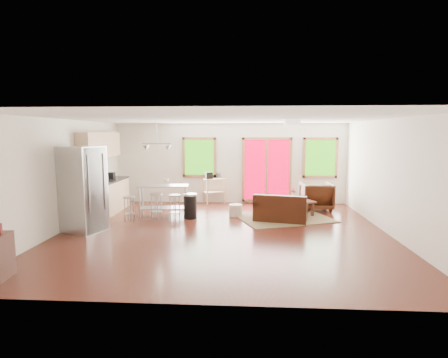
# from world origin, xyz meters

# --- Properties ---
(floor) EXTENTS (7.50, 7.00, 0.02)m
(floor) POSITION_xyz_m (0.00, 0.00, -0.01)
(floor) COLOR #34130D
(floor) RESTS_ON ground
(ceiling) EXTENTS (7.50, 7.00, 0.02)m
(ceiling) POSITION_xyz_m (0.00, 0.00, 2.61)
(ceiling) COLOR white
(ceiling) RESTS_ON ground
(back_wall) EXTENTS (7.50, 0.02, 2.60)m
(back_wall) POSITION_xyz_m (0.00, 3.51, 1.30)
(back_wall) COLOR silver
(back_wall) RESTS_ON ground
(left_wall) EXTENTS (0.02, 7.00, 2.60)m
(left_wall) POSITION_xyz_m (-3.76, 0.00, 1.30)
(left_wall) COLOR silver
(left_wall) RESTS_ON ground
(right_wall) EXTENTS (0.02, 7.00, 2.60)m
(right_wall) POSITION_xyz_m (3.76, 0.00, 1.30)
(right_wall) COLOR silver
(right_wall) RESTS_ON ground
(front_wall) EXTENTS (7.50, 0.02, 2.60)m
(front_wall) POSITION_xyz_m (0.00, -3.51, 1.30)
(front_wall) COLOR silver
(front_wall) RESTS_ON ground
(window_left) EXTENTS (1.10, 0.05, 1.30)m
(window_left) POSITION_xyz_m (-1.00, 3.46, 1.50)
(window_left) COLOR #1D540A
(window_left) RESTS_ON back_wall
(french_doors) EXTENTS (1.60, 0.05, 2.10)m
(french_doors) POSITION_xyz_m (1.20, 3.46, 1.10)
(french_doors) COLOR #AD001F
(french_doors) RESTS_ON back_wall
(window_right) EXTENTS (1.10, 0.05, 1.30)m
(window_right) POSITION_xyz_m (2.90, 3.46, 1.50)
(window_right) COLOR #1D540A
(window_right) RESTS_ON back_wall
(rug) EXTENTS (2.84, 2.53, 0.02)m
(rug) POSITION_xyz_m (1.54, 1.44, 0.01)
(rug) COLOR #4A6642
(rug) RESTS_ON floor
(loveseat) EXTENTS (1.48, 1.04, 0.72)m
(loveseat) POSITION_xyz_m (1.43, 1.13, 0.28)
(loveseat) COLOR black
(loveseat) RESTS_ON floor
(coffee_table) EXTENTS (1.22, 0.98, 0.43)m
(coffee_table) POSITION_xyz_m (1.84, 1.70, 0.37)
(coffee_table) COLOR #341C13
(coffee_table) RESTS_ON floor
(armchair) EXTENTS (0.91, 0.85, 0.90)m
(armchair) POSITION_xyz_m (2.63, 2.56, 0.45)
(armchair) COLOR black
(armchair) RESTS_ON floor
(ottoman) EXTENTS (0.73, 0.73, 0.44)m
(ottoman) POSITION_xyz_m (1.30, 2.10, 0.22)
(ottoman) COLOR black
(ottoman) RESTS_ON floor
(pouf) EXTENTS (0.49, 0.49, 0.32)m
(pouf) POSITION_xyz_m (0.24, 1.60, 0.16)
(pouf) COLOR beige
(pouf) RESTS_ON floor
(vase) EXTENTS (0.23, 0.24, 0.33)m
(vase) POSITION_xyz_m (1.85, 1.86, 0.52)
(vase) COLOR silver
(vase) RESTS_ON coffee_table
(book) EXTENTS (0.20, 0.09, 0.27)m
(book) POSITION_xyz_m (1.94, 1.59, 0.53)
(book) COLOR maroon
(book) RESTS_ON coffee_table
(cabinets) EXTENTS (0.64, 2.24, 2.30)m
(cabinets) POSITION_xyz_m (-3.49, 1.70, 0.93)
(cabinets) COLOR tan
(cabinets) RESTS_ON floor
(refrigerator) EXTENTS (1.00, 0.99, 1.98)m
(refrigerator) POSITION_xyz_m (-3.23, -0.11, 0.99)
(refrigerator) COLOR #B7BABC
(refrigerator) RESTS_ON floor
(island) EXTENTS (1.41, 0.69, 0.86)m
(island) POSITION_xyz_m (-1.75, 1.50, 0.59)
(island) COLOR #B7BABC
(island) RESTS_ON floor
(cup) EXTENTS (0.15, 0.13, 0.13)m
(cup) POSITION_xyz_m (-1.65, 1.44, 1.01)
(cup) COLOR white
(cup) RESTS_ON island
(bar_stool_a) EXTENTS (0.36, 0.36, 0.66)m
(bar_stool_a) POSITION_xyz_m (-2.49, 0.83, 0.49)
(bar_stool_a) COLOR #B7BABC
(bar_stool_a) RESTS_ON floor
(bar_stool_b) EXTENTS (0.42, 0.42, 0.70)m
(bar_stool_b) POSITION_xyz_m (-1.84, 1.09, 0.52)
(bar_stool_b) COLOR #B7BABC
(bar_stool_b) RESTS_ON floor
(bar_stool_c) EXTENTS (0.42, 0.42, 0.68)m
(bar_stool_c) POSITION_xyz_m (-1.34, 1.03, 0.51)
(bar_stool_c) COLOR #B7BABC
(bar_stool_c) RESTS_ON floor
(trash_can) EXTENTS (0.46, 0.46, 0.67)m
(trash_can) POSITION_xyz_m (-0.97, 1.28, 0.34)
(trash_can) COLOR black
(trash_can) RESTS_ON floor
(kitchen_cart) EXTENTS (0.80, 0.67, 1.04)m
(kitchen_cart) POSITION_xyz_m (-0.53, 3.33, 0.71)
(kitchen_cart) COLOR tan
(kitchen_cart) RESTS_ON floor
(ceiling_flush) EXTENTS (0.35, 0.35, 0.12)m
(ceiling_flush) POSITION_xyz_m (1.60, 0.60, 2.53)
(ceiling_flush) COLOR white
(ceiling_flush) RESTS_ON ceiling
(pendant_light) EXTENTS (0.80, 0.18, 0.79)m
(pendant_light) POSITION_xyz_m (-1.90, 1.50, 1.90)
(pendant_light) COLOR gray
(pendant_light) RESTS_ON ceiling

